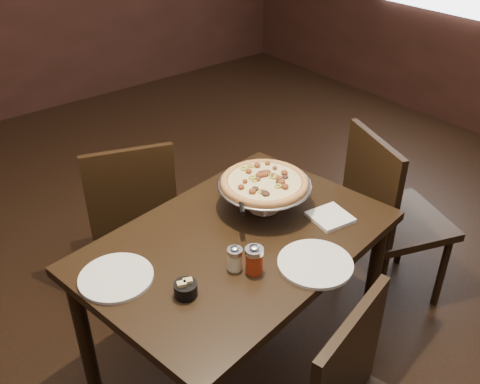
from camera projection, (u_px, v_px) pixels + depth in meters
room at (288, 68)px, 1.72m from camera, size 6.04×7.04×2.84m
dining_table at (238, 257)px, 2.10m from camera, size 1.29×0.97×0.74m
pizza_stand at (264, 182)px, 2.15m from camera, size 0.38×0.38×0.16m
parmesan_shaker at (235, 258)px, 1.87m from camera, size 0.06×0.06×0.10m
pepper_flake_shaker at (254, 259)px, 1.86m from camera, size 0.07×0.07×0.11m
packet_caddy at (186, 289)px, 1.77m from camera, size 0.08×0.08×0.06m
napkin_stack at (330, 217)px, 2.15m from camera, size 0.17×0.17×0.02m
plate_left at (116, 278)px, 1.85m from camera, size 0.26×0.26×0.01m
plate_near at (315, 264)px, 1.91m from camera, size 0.27×0.27×0.01m
serving_spatula at (242, 206)px, 2.01m from camera, size 0.14×0.14×0.02m
chair_far at (132, 211)px, 2.65m from camera, size 0.53×0.53×0.89m
chair_side at (388, 213)px, 2.59m from camera, size 0.56×0.56×0.93m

